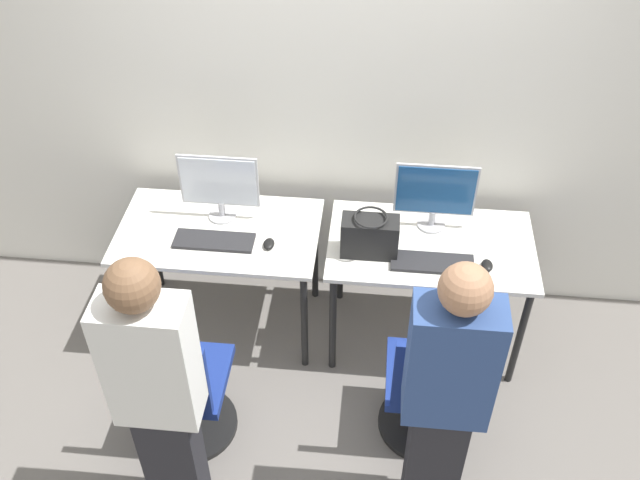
% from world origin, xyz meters
% --- Properties ---
extents(ground_plane, '(20.00, 20.00, 0.00)m').
position_xyz_m(ground_plane, '(0.00, 0.00, 0.00)').
color(ground_plane, slate).
extents(wall_back, '(12.00, 0.05, 2.80)m').
position_xyz_m(wall_back, '(0.00, 0.79, 1.40)').
color(wall_back, silver).
rests_on(wall_back, ground_plane).
extents(desk_left, '(1.11, 0.66, 0.74)m').
position_xyz_m(desk_left, '(-0.59, 0.33, 0.66)').
color(desk_left, silver).
rests_on(desk_left, ground_plane).
extents(monitor_left, '(0.44, 0.15, 0.40)m').
position_xyz_m(monitor_left, '(-0.59, 0.45, 0.96)').
color(monitor_left, '#B2B2B7').
rests_on(monitor_left, desk_left).
extents(keyboard_left, '(0.43, 0.15, 0.02)m').
position_xyz_m(keyboard_left, '(-0.59, 0.23, 0.75)').
color(keyboard_left, '#262628').
rests_on(keyboard_left, desk_left).
extents(mouse_left, '(0.06, 0.09, 0.03)m').
position_xyz_m(mouse_left, '(-0.29, 0.23, 0.76)').
color(mouse_left, black).
rests_on(mouse_left, desk_left).
extents(office_chair_left, '(0.48, 0.48, 0.88)m').
position_xyz_m(office_chair_left, '(-0.63, -0.49, 0.36)').
color(office_chair_left, black).
rests_on(office_chair_left, ground_plane).
extents(person_left, '(0.36, 0.21, 1.59)m').
position_xyz_m(person_left, '(-0.58, -0.86, 0.86)').
color(person_left, '#232328').
rests_on(person_left, ground_plane).
extents(desk_right, '(1.11, 0.66, 0.74)m').
position_xyz_m(desk_right, '(0.59, 0.33, 0.66)').
color(desk_right, silver).
rests_on(desk_right, ground_plane).
extents(monitor_right, '(0.44, 0.15, 0.40)m').
position_xyz_m(monitor_right, '(0.59, 0.49, 0.96)').
color(monitor_right, '#B2B2B7').
rests_on(monitor_right, desk_right).
extents(keyboard_right, '(0.43, 0.15, 0.02)m').
position_xyz_m(keyboard_right, '(0.59, 0.17, 0.75)').
color(keyboard_right, '#262628').
rests_on(keyboard_right, desk_right).
extents(mouse_right, '(0.06, 0.09, 0.03)m').
position_xyz_m(mouse_right, '(0.87, 0.17, 0.76)').
color(mouse_right, black).
rests_on(mouse_right, desk_right).
extents(office_chair_right, '(0.48, 0.48, 0.88)m').
position_xyz_m(office_chair_right, '(0.60, -0.36, 0.36)').
color(office_chair_right, black).
rests_on(office_chair_right, ground_plane).
extents(person_right, '(0.36, 0.20, 1.56)m').
position_xyz_m(person_right, '(0.62, -0.73, 0.85)').
color(person_right, '#232328').
rests_on(person_right, ground_plane).
extents(handbag, '(0.30, 0.18, 0.25)m').
position_xyz_m(handbag, '(0.25, 0.23, 0.86)').
color(handbag, black).
rests_on(handbag, desk_right).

